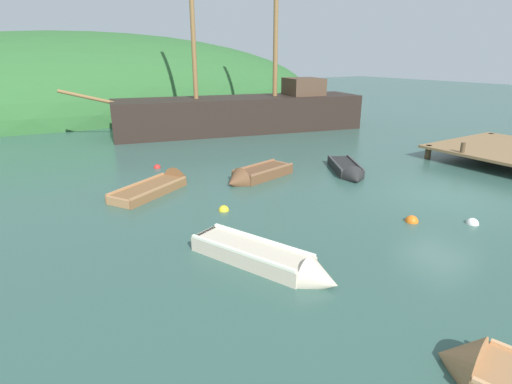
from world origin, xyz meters
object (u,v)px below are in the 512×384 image
object	(u,v)px
rowboat_outer_right	(269,262)
rowboat_near_dock	(348,171)
rowboat_portside	(255,176)
buoy_white	(472,224)
buoy_yellow	(224,210)
sailing_ship	(243,118)
buoy_red	(157,168)
buoy_orange	(412,222)
rowboat_outer_left	(161,187)

from	to	relation	value
rowboat_outer_right	rowboat_near_dock	size ratio (longest dim) A/B	1.20
rowboat_portside	buoy_white	xyz separation A→B (m)	(2.96, -7.39, -0.14)
rowboat_near_dock	buoy_yellow	bearing A→B (deg)	-51.56
sailing_ship	buoy_yellow	size ratio (longest dim) A/B	53.42
buoy_red	buoy_orange	bearing A→B (deg)	-67.14
rowboat_outer_right	rowboat_outer_left	distance (m)	7.07
rowboat_near_dock	buoy_white	size ratio (longest dim) A/B	9.13
rowboat_outer_left	buoy_red	xyz separation A→B (m)	(0.95, 2.97, -0.09)
buoy_orange	buoy_red	bearing A→B (deg)	112.86
rowboat_portside	buoy_orange	bearing A→B (deg)	90.46
buoy_yellow	buoy_red	bearing A→B (deg)	89.64
rowboat_near_dock	buoy_red	size ratio (longest dim) A/B	10.32
rowboat_outer_right	rowboat_outer_left	world-z (taller)	rowboat_outer_left
sailing_ship	rowboat_portside	bearing A→B (deg)	75.06
rowboat_portside	buoy_orange	world-z (taller)	rowboat_portside
rowboat_portside	rowboat_near_dock	size ratio (longest dim) A/B	1.03
rowboat_outer_left	buoy_red	size ratio (longest dim) A/B	11.93
sailing_ship	buoy_white	bearing A→B (deg)	96.11
buoy_yellow	buoy_white	bearing A→B (deg)	-41.50
sailing_ship	rowboat_outer_right	xyz separation A→B (m)	(-8.89, -15.75, -0.73)
sailing_ship	buoy_yellow	distance (m)	14.39
rowboat_near_dock	buoy_yellow	size ratio (longest dim) A/B	9.51
rowboat_outer_right	rowboat_near_dock	xyz separation A→B (m)	(7.36, 4.70, -0.02)
rowboat_portside	buoy_white	world-z (taller)	rowboat_portside
rowboat_outer_left	buoy_white	size ratio (longest dim) A/B	10.55
rowboat_portside	rowboat_near_dock	xyz separation A→B (m)	(3.73, -1.46, -0.03)
rowboat_near_dock	buoy_red	bearing A→B (deg)	-98.98
sailing_ship	rowboat_outer_left	xyz separation A→B (m)	(-8.91, -8.68, -0.78)
buoy_orange	rowboat_near_dock	bearing A→B (deg)	65.95
rowboat_outer_left	buoy_white	xyz separation A→B (m)	(6.61, -8.30, -0.09)
rowboat_portside	buoy_white	distance (m)	7.96
buoy_red	buoy_yellow	distance (m)	6.22
rowboat_outer_right	buoy_orange	xyz separation A→B (m)	(5.21, -0.12, -0.14)
rowboat_portside	buoy_red	bearing A→B (deg)	-68.77
rowboat_outer_right	rowboat_portside	distance (m)	7.16
buoy_white	buoy_red	bearing A→B (deg)	116.69
rowboat_portside	buoy_white	bearing A→B (deg)	98.18
rowboat_outer_right	buoy_red	distance (m)	10.09
rowboat_outer_left	buoy_orange	xyz separation A→B (m)	(5.23, -7.19, -0.09)
rowboat_near_dock	buoy_red	world-z (taller)	rowboat_near_dock
buoy_yellow	rowboat_outer_right	bearing A→B (deg)	-103.07
sailing_ship	buoy_orange	world-z (taller)	sailing_ship
rowboat_portside	buoy_orange	distance (m)	6.48
sailing_ship	buoy_red	xyz separation A→B (m)	(-7.97, -5.71, -0.87)
rowboat_portside	rowboat_outer_left	xyz separation A→B (m)	(-3.65, 0.91, -0.05)
rowboat_outer_left	rowboat_portside	bearing A→B (deg)	-43.09
sailing_ship	rowboat_outer_right	world-z (taller)	sailing_ship
rowboat_portside	buoy_red	size ratio (longest dim) A/B	10.62
rowboat_near_dock	buoy_orange	size ratio (longest dim) A/B	8.34
rowboat_outer_right	buoy_yellow	world-z (taller)	rowboat_outer_right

